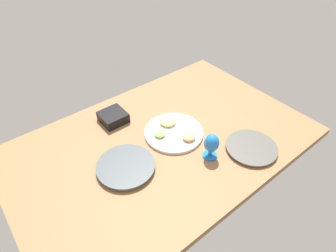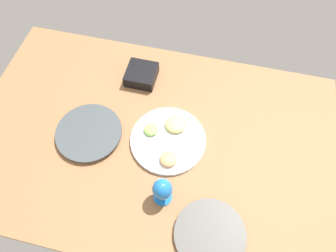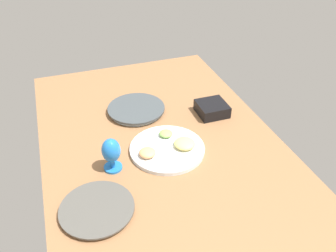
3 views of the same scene
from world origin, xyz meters
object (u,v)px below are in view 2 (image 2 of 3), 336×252
dinner_plate_left (210,235)px  fruit_platter (168,139)px  hurricane_glass_blue (162,190)px  dinner_plate_right (89,133)px  square_bowl_black (141,74)px

dinner_plate_left → fruit_platter: (24.02, -34.91, 0.37)cm
fruit_platter → hurricane_glass_blue: 26.13cm
dinner_plate_right → square_bowl_black: 38.02cm
dinner_plate_left → dinner_plate_right: (58.36, -29.84, 0.35)cm
fruit_platter → square_bowl_black: square_bowl_black is taller
dinner_plate_left → dinner_plate_right: size_ratio=0.93×
square_bowl_black → dinner_plate_left: bearing=124.3°
dinner_plate_left → hurricane_glass_blue: bearing=-26.1°
square_bowl_black → fruit_platter: bearing=124.0°
dinner_plate_right → dinner_plate_left: bearing=152.9°
dinner_plate_left → hurricane_glass_blue: 24.01cm
dinner_plate_right → hurricane_glass_blue: (-37.90, 19.80, 7.21)cm
hurricane_glass_blue → square_bowl_black: size_ratio=1.04×
fruit_platter → hurricane_glass_blue: hurricane_glass_blue is taller
square_bowl_black → hurricane_glass_blue: bearing=113.5°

